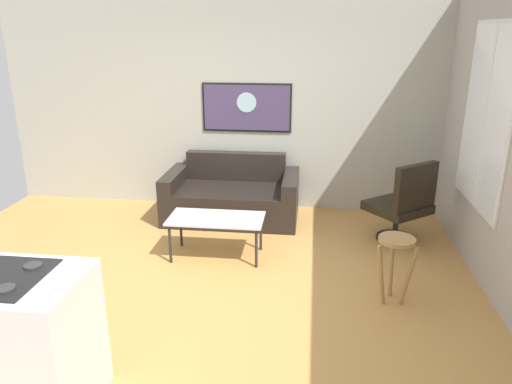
# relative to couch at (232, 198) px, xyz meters

# --- Properties ---
(ground) EXTENTS (6.40, 6.40, 0.04)m
(ground) POSITION_rel_couch_xyz_m (0.05, -1.90, -0.29)
(ground) COLOR #BA8645
(back_wall) EXTENTS (6.40, 0.05, 2.80)m
(back_wall) POSITION_rel_couch_xyz_m (0.05, 0.52, 1.13)
(back_wall) COLOR #A7A699
(back_wall) RESTS_ON ground
(right_wall) EXTENTS (0.05, 6.40, 2.80)m
(right_wall) POSITION_rel_couch_xyz_m (2.68, -1.60, 1.13)
(right_wall) COLOR #A8A29A
(right_wall) RESTS_ON ground
(couch) EXTENTS (1.68, 0.92, 0.79)m
(couch) POSITION_rel_couch_xyz_m (0.00, 0.00, 0.00)
(couch) COLOR black
(couch) RESTS_ON ground
(coffee_table) EXTENTS (1.01, 0.50, 0.44)m
(coffee_table) POSITION_rel_couch_xyz_m (0.02, -1.15, 0.13)
(coffee_table) COLOR silver
(coffee_table) RESTS_ON ground
(armchair) EXTENTS (0.83, 0.82, 0.96)m
(armchair) POSITION_rel_couch_xyz_m (2.05, -0.53, 0.20)
(armchair) COLOR black
(armchair) RESTS_ON ground
(bar_stool) EXTENTS (0.37, 0.36, 0.62)m
(bar_stool) POSITION_rel_couch_xyz_m (1.77, -1.86, 0.21)
(bar_stool) COLOR #A27946
(bar_stool) RESTS_ON ground
(wall_painting) EXTENTS (1.18, 0.03, 0.64)m
(wall_painting) POSITION_rel_couch_xyz_m (0.13, 0.48, 1.09)
(wall_painting) COLOR black
(window) EXTENTS (0.03, 1.28, 1.78)m
(window) POSITION_rel_couch_xyz_m (2.64, -1.00, 1.26)
(window) COLOR silver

